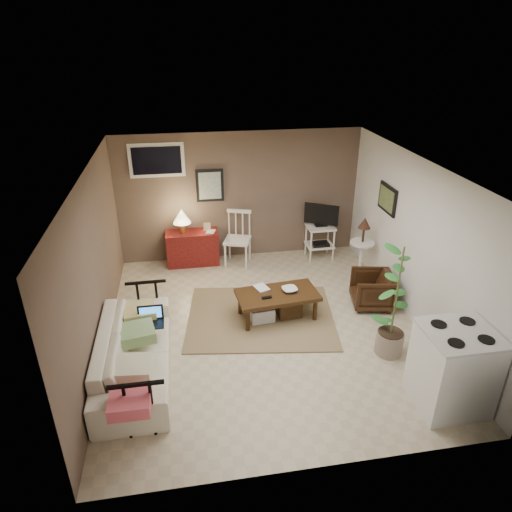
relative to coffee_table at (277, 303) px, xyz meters
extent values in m
plane|color=#C1B293|center=(-0.24, -0.21, -0.26)|extent=(5.00, 5.00, 0.00)
cube|color=black|center=(-0.79, 2.26, 1.19)|extent=(0.50, 0.03, 0.60)
cube|color=black|center=(1.99, 0.84, 1.26)|extent=(0.03, 0.60, 0.45)
cube|color=white|center=(-1.69, 2.26, 1.69)|extent=(0.96, 0.03, 0.60)
cube|color=olive|center=(-0.24, 0.04, -0.25)|extent=(2.45, 2.07, 0.02)
cube|color=#3E2311|center=(0.01, 0.00, 0.15)|extent=(1.27, 0.74, 0.06)
cylinder|color=#3E2311|center=(-0.49, -0.28, -0.06)|extent=(0.06, 0.06, 0.38)
cylinder|color=#3E2311|center=(0.56, -0.18, -0.06)|extent=(0.06, 0.06, 0.38)
cylinder|color=#3E2311|center=(-0.54, 0.18, -0.06)|extent=(0.06, 0.06, 0.38)
cylinder|color=#3E2311|center=(0.51, 0.28, -0.06)|extent=(0.06, 0.06, 0.38)
cube|color=black|center=(-0.18, -0.12, 0.19)|extent=(0.16, 0.07, 0.02)
cube|color=#412F17|center=(0.19, 0.02, -0.11)|extent=(0.38, 0.34, 0.26)
cube|color=silver|center=(-0.24, -0.02, -0.13)|extent=(0.38, 0.34, 0.22)
imported|color=#EEE5CD|center=(-2.04, -0.93, 0.17)|extent=(0.64, 2.19, 0.86)
cube|color=black|center=(-1.82, -0.61, 0.24)|extent=(0.34, 0.23, 0.02)
cube|color=black|center=(-1.82, -0.49, 0.36)|extent=(0.34, 0.02, 0.21)
cube|color=blue|center=(-1.82, -0.50, 0.36)|extent=(0.28, 0.00, 0.17)
cube|color=maroon|center=(-1.17, 2.07, 0.06)|extent=(0.96, 0.43, 0.64)
cylinder|color=#AE8C43|center=(-1.33, 2.03, 0.49)|extent=(0.11, 0.11, 0.21)
cone|color=#FFF5B7|center=(-1.33, 2.03, 0.72)|extent=(0.32, 0.32, 0.26)
cube|color=tan|center=(-0.88, 2.10, 0.46)|extent=(0.13, 0.02, 0.16)
cube|color=white|center=(-0.35, 1.92, 0.22)|extent=(0.58, 0.58, 0.04)
cylinder|color=white|center=(-0.59, 1.79, -0.03)|extent=(0.04, 0.04, 0.46)
cylinder|color=white|center=(-0.22, 1.67, -0.03)|extent=(0.04, 0.04, 0.46)
cylinder|color=white|center=(-0.47, 2.16, -0.03)|extent=(0.04, 0.04, 0.46)
cylinder|color=white|center=(-0.10, 2.04, -0.03)|extent=(0.04, 0.04, 0.46)
cube|color=white|center=(-0.28, 2.11, 0.72)|extent=(0.45, 0.19, 0.07)
cube|color=white|center=(1.25, 1.92, 0.37)|extent=(0.51, 0.42, 0.04)
cube|color=white|center=(1.25, 1.92, 0.00)|extent=(0.51, 0.42, 0.03)
cylinder|color=white|center=(1.03, 1.75, 0.07)|extent=(0.03, 0.03, 0.65)
cylinder|color=white|center=(1.47, 1.75, 0.07)|extent=(0.03, 0.03, 0.65)
cylinder|color=white|center=(1.03, 2.10, 0.07)|extent=(0.03, 0.03, 0.65)
cylinder|color=white|center=(1.47, 2.10, 0.07)|extent=(0.03, 0.03, 0.65)
cube|color=black|center=(1.25, 1.92, 0.42)|extent=(0.23, 0.13, 0.03)
cube|color=black|center=(1.25, 1.92, 0.63)|extent=(0.59, 0.36, 0.39)
cube|color=#EFB45D|center=(1.25, 1.92, 0.63)|extent=(0.49, 0.28, 0.32)
cube|color=black|center=(1.25, 1.88, 0.02)|extent=(0.32, 0.23, 0.09)
cylinder|color=white|center=(1.73, 1.04, -0.24)|extent=(0.30, 0.30, 0.03)
cylinder|color=white|center=(1.73, 1.04, 0.08)|extent=(0.06, 0.06, 0.63)
cylinder|color=white|center=(1.73, 1.04, 0.41)|extent=(0.42, 0.42, 0.03)
cylinder|color=black|center=(1.73, 1.04, 0.57)|extent=(0.04, 0.04, 0.28)
cone|color=#382017|center=(1.73, 1.04, 0.78)|extent=(0.21, 0.21, 0.19)
imported|color=black|center=(1.56, 0.10, 0.06)|extent=(0.67, 0.70, 0.62)
cylinder|color=gray|center=(1.33, -1.09, -0.09)|extent=(0.37, 0.37, 0.33)
cylinder|color=#4C602D|center=(1.33, -1.09, 0.71)|extent=(0.02, 0.02, 1.27)
cube|color=white|center=(1.60, -2.09, 0.23)|extent=(0.76, 0.71, 0.98)
cube|color=silver|center=(1.60, -2.09, 0.74)|extent=(0.79, 0.73, 0.03)
cylinder|color=black|center=(1.43, -2.27, 0.76)|extent=(0.17, 0.17, 0.01)
cylinder|color=black|center=(1.78, -2.27, 0.76)|extent=(0.17, 0.17, 0.01)
cylinder|color=black|center=(1.43, -1.92, 0.76)|extent=(0.17, 0.17, 0.01)
cylinder|color=black|center=(1.78, -1.92, 0.76)|extent=(0.17, 0.17, 0.01)
imported|color=#3E2311|center=(0.20, 0.02, 0.29)|extent=(0.23, 0.09, 0.23)
imported|color=#3E2311|center=(-0.29, 0.15, 0.30)|extent=(0.18, 0.08, 0.25)
imported|color=#3E2311|center=(-0.90, 2.03, 0.48)|extent=(0.15, 0.07, 0.20)
camera|label=1|loc=(-1.29, -5.75, 3.70)|focal=32.00mm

